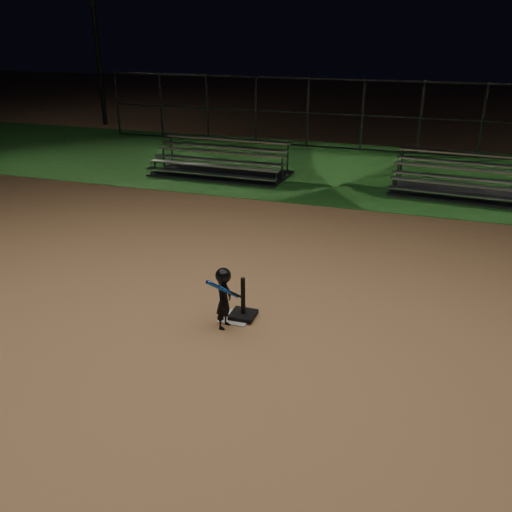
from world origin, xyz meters
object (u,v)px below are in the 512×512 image
(home_plate, at_px, (236,318))
(light_pole_left, at_px, (92,6))
(bleacher_left, at_px, (220,168))
(batting_tee, at_px, (243,310))
(bleacher_right, at_px, (472,188))
(child_batter, at_px, (224,296))

(home_plate, bearing_deg, light_pole_left, 128.77)
(bleacher_left, bearing_deg, home_plate, -65.38)
(batting_tee, bearing_deg, bleacher_right, 66.34)
(bleacher_left, relative_size, bleacher_right, 0.96)
(batting_tee, distance_m, bleacher_right, 8.87)
(home_plate, height_order, light_pole_left, light_pole_left)
(bleacher_right, xyz_separation_m, light_pole_left, (-15.66, 6.76, 4.74))
(home_plate, relative_size, light_pole_left, 0.05)
(home_plate, xyz_separation_m, bleacher_right, (3.66, 8.19, 0.20))
(batting_tee, relative_size, light_pole_left, 0.08)
(bleacher_right, bearing_deg, bleacher_left, -174.68)
(batting_tee, bearing_deg, child_batter, -116.09)
(bleacher_left, xyz_separation_m, light_pole_left, (-8.49, 6.83, 4.74))
(bleacher_left, bearing_deg, batting_tee, -64.61)
(child_batter, xyz_separation_m, light_pole_left, (-11.93, 15.24, 4.43))
(batting_tee, height_order, light_pole_left, light_pole_left)
(child_batter, height_order, bleacher_left, bleacher_left)
(home_plate, bearing_deg, child_batter, -103.37)
(bleacher_right, distance_m, light_pole_left, 17.71)
(child_batter, xyz_separation_m, bleacher_left, (-3.44, 8.41, -0.31))
(bleacher_left, bearing_deg, child_batter, -66.52)
(home_plate, xyz_separation_m, bleacher_left, (-3.51, 8.11, 0.19))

